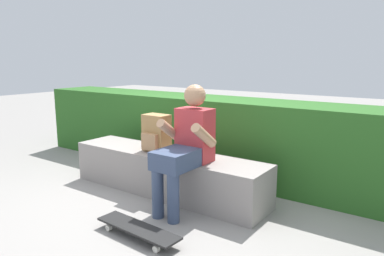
# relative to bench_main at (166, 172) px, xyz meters

# --- Properties ---
(ground_plane) EXTENTS (24.00, 24.00, 0.00)m
(ground_plane) POSITION_rel_bench_main_xyz_m (0.00, -0.32, -0.23)
(ground_plane) COLOR gray
(bench_main) EXTENTS (2.31, 0.52, 0.45)m
(bench_main) POSITION_rel_bench_main_xyz_m (0.00, 0.00, 0.00)
(bench_main) COLOR gray
(bench_main) RESTS_ON ground
(person_skater) EXTENTS (0.49, 0.62, 1.20)m
(person_skater) POSITION_rel_bench_main_xyz_m (0.43, -0.22, 0.42)
(person_skater) COLOR #B73338
(person_skater) RESTS_ON ground
(skateboard_near_person) EXTENTS (0.81, 0.24, 0.09)m
(skateboard_near_person) POSITION_rel_bench_main_xyz_m (0.46, -0.93, -0.15)
(skateboard_near_person) COLOR black
(skateboard_near_person) RESTS_ON ground
(backpack_on_bench) EXTENTS (0.28, 0.23, 0.40)m
(backpack_on_bench) POSITION_rel_bench_main_xyz_m (-0.13, -0.01, 0.42)
(backpack_on_bench) COLOR #A37A47
(backpack_on_bench) RESTS_ON bench_main
(hedge_row) EXTENTS (6.22, 0.72, 0.96)m
(hedge_row) POSITION_rel_bench_main_xyz_m (0.30, 0.92, 0.25)
(hedge_row) COLOR #295D21
(hedge_row) RESTS_ON ground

